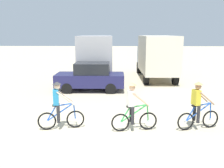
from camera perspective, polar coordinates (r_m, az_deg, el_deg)
The scene contains 7 objects.
ground_plane at distance 8.95m, azimuth -3.15°, elevation -11.57°, with size 120.00×120.00×0.00m, color beige.
box_truck_grey_hauler at distance 19.15m, azimuth -3.74°, elevation 6.76°, with size 2.69×6.85×3.35m.
box_truck_cream_rv at distance 19.46m, azimuth 10.20°, elevation 6.68°, with size 2.52×6.80×3.35m.
sedan_parked at distance 15.25m, azimuth -4.99°, elevation 1.68°, with size 4.22×1.82×1.76m.
cyclist_orange_shirt at distance 9.31m, azimuth -12.22°, elevation -5.33°, with size 1.70×0.59×1.82m.
cyclist_cowboy_hat at distance 8.98m, azimuth 4.92°, elevation -5.75°, with size 1.71×0.55×1.82m.
cyclist_near_camera at distance 9.62m, azimuth 19.36°, elevation -5.18°, with size 1.68×0.65×1.82m.
Camera 1 is at (0.71, -8.19, 3.54)m, focal length 39.22 mm.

